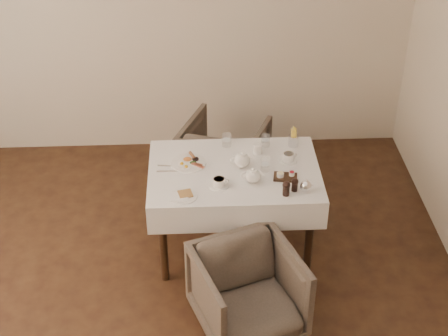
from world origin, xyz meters
The scene contains 20 objects.
table centered at (0.55, 0.91, 0.64)m, with size 1.28×0.88×0.75m.
armchair_near centered at (0.59, 0.08, 0.31)m, with size 0.67×0.69×0.63m, color #483E35.
armchair_far centered at (0.51, 1.78, 0.32)m, with size 0.67×0.69×0.63m, color #483E35.
breakfast_plate centered at (0.21, 1.02, 0.76)m, with size 0.26×0.26×0.03m.
side_plate centered at (0.16, 0.60, 0.76)m, with size 0.20×0.19×0.02m.
teapot_centre centered at (0.61, 0.96, 0.82)m, with size 0.17×0.13×0.14m, color white, non-canonical shape.
teapot_front centered at (0.67, 0.75, 0.82)m, with size 0.16×0.12×0.13m, color white, non-canonical shape.
creamer centered at (0.74, 1.13, 0.80)m, with size 0.07×0.07×0.08m, color white.
teacup_near centered at (0.42, 0.71, 0.79)m, with size 0.14×0.14×0.07m.
teacup_far centered at (0.96, 1.02, 0.79)m, with size 0.13×0.13×0.07m.
glass_left centered at (0.51, 1.25, 0.81)m, with size 0.07×0.07×0.10m, color silver.
glass_mid centered at (0.78, 0.90, 0.81)m, with size 0.07×0.07×0.10m, color silver.
glass_right centered at (0.81, 1.24, 0.80)m, with size 0.07×0.07×0.10m, color silver.
condiment_board centered at (0.91, 0.79, 0.77)m, with size 0.19×0.14×0.04m.
pepper_mill_left centered at (0.89, 0.59, 0.81)m, with size 0.06×0.06×0.12m, color black, non-canonical shape.
pepper_mill_right centered at (0.96, 0.64, 0.81)m, with size 0.05×0.05×0.10m, color black, non-canonical shape.
silver_pot centered at (1.04, 0.62, 0.81)m, with size 0.10×0.08×0.11m, color white, non-canonical shape.
fries_cup centered at (1.03, 1.23, 0.83)m, with size 0.08×0.08×0.17m.
cutlery_fork centered at (0.07, 0.99, 0.76)m, with size 0.02×0.19×0.00m, color silver.
cutlery_knife centered at (0.07, 0.92, 0.76)m, with size 0.02×0.19×0.00m, color silver.
Camera 1 is at (0.27, -3.28, 3.66)m, focal length 55.00 mm.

